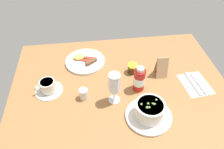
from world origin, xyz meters
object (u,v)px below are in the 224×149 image
at_px(porridge_bowl, 149,111).
at_px(breakfast_plate, 85,61).
at_px(cutlery_setting, 195,83).
at_px(creamer_jug, 84,94).
at_px(jam_jar, 132,68).
at_px(coffee_cup, 48,87).
at_px(wine_glass, 114,84).
at_px(sauce_bottle_red, 139,79).
at_px(menu_card, 162,66).

bearing_deg(porridge_bowl, breakfast_plate, 122.76).
height_order(cutlery_setting, breakfast_plate, breakfast_plate).
relative_size(creamer_jug, jam_jar, 1.12).
height_order(cutlery_setting, coffee_cup, coffee_cup).
distance_m(wine_glass, jam_jar, 0.24).
bearing_deg(jam_jar, cutlery_setting, -22.78).
height_order(creamer_jug, breakfast_plate, creamer_jug).
bearing_deg(breakfast_plate, jam_jar, -24.60).
bearing_deg(porridge_bowl, coffee_cup, 154.68).
bearing_deg(breakfast_plate, cutlery_setting, -23.61).
height_order(creamer_jug, wine_glass, wine_glass).
bearing_deg(coffee_cup, creamer_jug, -20.83).
xyz_separation_m(coffee_cup, sauce_bottle_red, (0.44, -0.04, 0.03)).
bearing_deg(creamer_jug, menu_card, 15.12).
distance_m(sauce_bottle_red, menu_card, 0.16).
bearing_deg(menu_card, sauce_bottle_red, -148.60).
height_order(cutlery_setting, wine_glass, wine_glass).
xyz_separation_m(wine_glass, sauce_bottle_red, (0.13, 0.06, -0.05)).
relative_size(coffee_cup, jam_jar, 2.57).
relative_size(porridge_bowl, jam_jar, 3.90).
bearing_deg(creamer_jug, cutlery_setting, 2.22).
bearing_deg(menu_card, cutlery_setting, -29.02).
bearing_deg(coffee_cup, breakfast_plate, 47.10).
distance_m(jam_jar, breakfast_plate, 0.28).
distance_m(wine_glass, sauce_bottle_red, 0.15).
relative_size(jam_jar, breakfast_plate, 0.24).
distance_m(cutlery_setting, sauce_bottle_red, 0.30).
distance_m(creamer_jug, jam_jar, 0.30).
bearing_deg(wine_glass, sauce_bottle_red, 24.30).
xyz_separation_m(coffee_cup, creamer_jug, (0.17, -0.07, -0.00)).
xyz_separation_m(cutlery_setting, creamer_jug, (-0.57, -0.02, 0.03)).
xyz_separation_m(sauce_bottle_red, breakfast_plate, (-0.26, 0.24, -0.05)).
bearing_deg(breakfast_plate, porridge_bowl, -57.24).
bearing_deg(sauce_bottle_red, creamer_jug, -174.41).
relative_size(wine_glass, sauce_bottle_red, 1.19).
height_order(coffee_cup, wine_glass, wine_glass).
xyz_separation_m(coffee_cup, wine_glass, (0.31, -0.10, 0.08)).
relative_size(creamer_jug, breakfast_plate, 0.27).
xyz_separation_m(porridge_bowl, breakfast_plate, (-0.27, 0.41, -0.03)).
bearing_deg(sauce_bottle_red, cutlery_setting, -0.87).
bearing_deg(creamer_jug, porridge_bowl, -27.93).
bearing_deg(cutlery_setting, menu_card, 150.98).
bearing_deg(menu_card, porridge_bowl, -116.68).
bearing_deg(breakfast_plate, sauce_bottle_red, -42.72).
xyz_separation_m(porridge_bowl, creamer_jug, (-0.28, 0.15, -0.01)).
relative_size(porridge_bowl, cutlery_setting, 1.14).
relative_size(porridge_bowl, coffee_cup, 1.52).
bearing_deg(sauce_bottle_red, coffee_cup, 175.01).
height_order(porridge_bowl, sauce_bottle_red, sauce_bottle_red).
relative_size(breakfast_plate, menu_card, 1.92).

